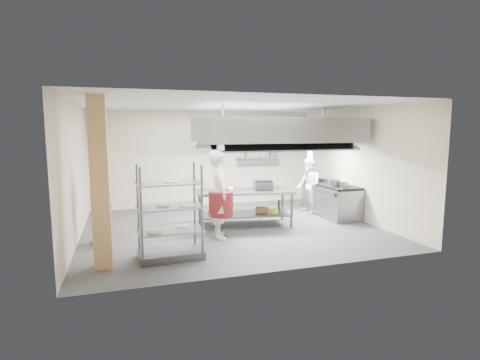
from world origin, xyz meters
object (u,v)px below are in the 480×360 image
object	(u,v)px
cooking_range	(331,200)
chef_plating	(100,200)
griddle	(263,185)
chef_line	(309,186)
island	(244,208)
stockpot	(334,183)
chef_head	(219,194)
pass_rack	(170,212)

from	to	relation	value
cooking_range	chef_plating	xyz separation A→B (m)	(-6.08, -0.97, 0.53)
griddle	chef_plating	bearing A→B (deg)	-165.02
cooking_range	chef_line	xyz separation A→B (m)	(-0.48, 0.45, 0.39)
chef_line	chef_plating	world-z (taller)	chef_plating
island	stockpot	xyz separation A→B (m)	(2.49, -0.10, 0.55)
chef_head	chef_plating	distance (m)	2.52
chef_line	griddle	bearing A→B (deg)	-54.03
island	cooking_range	world-z (taller)	island
chef_plating	stockpot	distance (m)	5.89
pass_rack	chef_head	distance (m)	1.61
pass_rack	stockpot	xyz separation A→B (m)	(4.58, 1.80, 0.11)
griddle	stockpot	size ratio (longest dim) A/B	1.54
island	stockpot	world-z (taller)	stockpot
chef_line	griddle	distance (m)	1.97
pass_rack	griddle	size ratio (longest dim) A/B	3.96
chef_plating	griddle	size ratio (longest dim) A/B	4.20
cooking_range	griddle	size ratio (longest dim) A/B	4.44
chef_head	griddle	distance (m)	1.56
stockpot	chef_head	bearing A→B (deg)	-167.57
cooking_range	chef_head	world-z (taller)	chef_head
chef_line	stockpot	world-z (taller)	chef_line
pass_rack	chef_head	world-z (taller)	chef_head
cooking_range	stockpot	size ratio (longest dim) A/B	6.84
island	chef_line	distance (m)	2.40
island	chef_head	bearing A→B (deg)	-127.99
island	pass_rack	size ratio (longest dim) A/B	1.33
chef_head	chef_plating	xyz separation A→B (m)	(-2.51, 0.24, -0.04)
griddle	stockpot	bearing A→B (deg)	5.92
island	pass_rack	xyz separation A→B (m)	(-2.08, -1.90, 0.44)
chef_line	chef_plating	bearing A→B (deg)	-66.59
pass_rack	chef_head	size ratio (longest dim) A/B	0.90
chef_plating	pass_rack	bearing A→B (deg)	22.75
island	stockpot	bearing A→B (deg)	5.75
chef_line	stockpot	size ratio (longest dim) A/B	5.52
chef_head	pass_rack	bearing A→B (deg)	134.75
chef_plating	griddle	distance (m)	3.89
chef_head	stockpot	distance (m)	3.44
island	cooking_range	bearing A→B (deg)	15.86
pass_rack	chef_plating	size ratio (longest dim) A/B	0.94
cooking_range	chef_line	distance (m)	0.76
island	chef_plating	bearing A→B (deg)	-161.92
chef_head	chef_line	bearing A→B (deg)	-58.03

